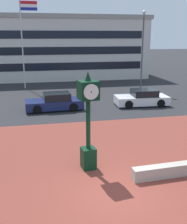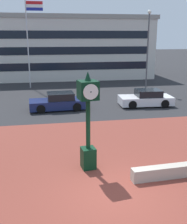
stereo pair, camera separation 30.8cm
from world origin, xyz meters
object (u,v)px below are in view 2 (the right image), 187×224
at_px(street_clock, 88,118).
at_px(civic_building, 57,47).
at_px(car_street_near, 146,99).
at_px(flagpole_primary, 29,36).
at_px(car_street_far, 59,102).
at_px(street_lamp_post, 148,44).

xyz_separation_m(street_clock, civic_building, (0.17, 28.03, 1.72)).
xyz_separation_m(car_street_near, civic_building, (-6.05, 18.18, 3.36)).
bearing_deg(car_street_near, flagpole_primary, 47.05).
height_order(car_street_near, civic_building, civic_building).
bearing_deg(street_clock, flagpole_primary, 90.87).
relative_size(car_street_far, flagpole_primary, 0.48).
xyz_separation_m(flagpole_primary, civic_building, (3.20, 8.61, -1.39)).
bearing_deg(car_street_near, car_street_far, 92.85).
relative_size(car_street_near, car_street_far, 0.98).
distance_m(car_street_near, street_lamp_post, 7.49).
height_order(street_clock, car_street_near, street_clock).
distance_m(street_clock, car_street_far, 10.03).
relative_size(civic_building, street_lamp_post, 3.17).
xyz_separation_m(street_clock, flagpole_primary, (-3.03, 19.42, 3.12)).
relative_size(car_street_near, street_lamp_post, 0.55).
bearing_deg(street_lamp_post, street_clock, -118.02).
xyz_separation_m(car_street_far, street_lamp_post, (9.10, 5.88, 4.07)).
distance_m(car_street_far, civic_building, 18.49).
xyz_separation_m(civic_building, street_lamp_post, (8.21, -12.28, 0.71)).
distance_m(flagpole_primary, street_lamp_post, 12.01).
bearing_deg(civic_building, street_clock, -90.35).
height_order(car_street_far, flagpole_primary, flagpole_primary).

